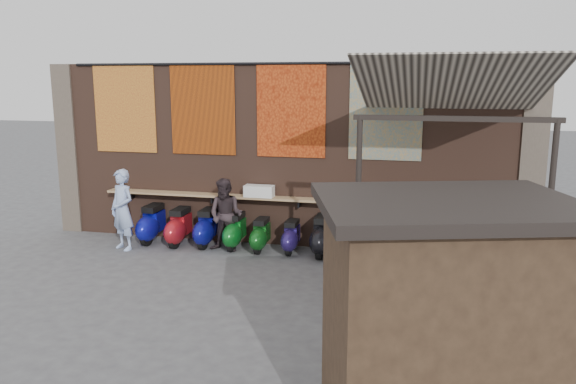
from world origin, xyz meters
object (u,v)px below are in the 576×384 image
(scooter_stool_0, at_px, (152,224))
(scooter_stool_5, at_px, (291,237))
(diner_left, at_px, (123,210))
(shopper_navy, at_px, (474,249))
(scooter_stool_6, at_px, (322,236))
(market_stall, at_px, (442,327))
(scooter_stool_3, at_px, (235,231))
(scooter_stool_4, at_px, (261,235))
(scooter_stool_8, at_px, (382,243))
(shopper_tan, at_px, (420,243))
(scooter_stool_7, at_px, (350,238))
(shopper_grey, at_px, (473,252))
(scooter_stool_2, at_px, (207,228))
(shelf_box, at_px, (259,191))
(scooter_stool_1, at_px, (179,227))
(diner_right, at_px, (226,215))

(scooter_stool_0, height_order, scooter_stool_5, scooter_stool_0)
(diner_left, height_order, shopper_navy, diner_left)
(scooter_stool_6, bearing_deg, market_stall, -68.85)
(scooter_stool_3, relative_size, scooter_stool_4, 1.09)
(scooter_stool_8, relative_size, shopper_tan, 0.44)
(scooter_stool_7, bearing_deg, scooter_stool_0, 179.29)
(scooter_stool_6, height_order, market_stall, market_stall)
(shopper_navy, bearing_deg, market_stall, 61.05)
(shopper_tan, bearing_deg, scooter_stool_3, 121.67)
(scooter_stool_7, relative_size, market_stall, 0.36)
(diner_left, bearing_deg, shopper_tan, 15.68)
(shopper_grey, bearing_deg, scooter_stool_2, -23.80)
(shopper_navy, bearing_deg, scooter_stool_6, -48.27)
(scooter_stool_6, distance_m, scooter_stool_7, 0.60)
(shelf_box, xyz_separation_m, scooter_stool_1, (-1.77, -0.33, -0.84))
(scooter_stool_6, bearing_deg, scooter_stool_5, 175.71)
(shopper_grey, distance_m, shopper_tan, 0.90)
(scooter_stool_1, bearing_deg, diner_left, -151.95)
(scooter_stool_4, bearing_deg, shopper_grey, -23.60)
(diner_right, bearing_deg, scooter_stool_8, 8.10)
(scooter_stool_1, distance_m, scooter_stool_3, 1.30)
(scooter_stool_5, distance_m, scooter_stool_8, 1.94)
(scooter_stool_5, bearing_deg, shopper_tan, -31.09)
(scooter_stool_7, relative_size, scooter_stool_8, 1.14)
(scooter_stool_5, bearing_deg, scooter_stool_8, -1.72)
(shopper_grey, height_order, shopper_tan, shopper_tan)
(shelf_box, relative_size, market_stall, 0.27)
(shelf_box, height_order, scooter_stool_7, shelf_box)
(scooter_stool_1, bearing_deg, shopper_grey, -16.91)
(scooter_stool_2, relative_size, shopper_tan, 0.51)
(scooter_stool_0, height_order, scooter_stool_1, scooter_stool_0)
(shopper_navy, height_order, shopper_grey, shopper_grey)
(scooter_stool_6, bearing_deg, shelf_box, 167.11)
(shopper_tan, bearing_deg, scooter_stool_8, 79.36)
(shelf_box, xyz_separation_m, shopper_navy, (4.36, -1.91, -0.43))
(shelf_box, relative_size, scooter_stool_5, 0.89)
(scooter_stool_5, distance_m, scooter_stool_6, 0.68)
(scooter_stool_0, xyz_separation_m, shopper_navy, (6.83, -1.66, 0.40))
(shelf_box, relative_size, scooter_stool_7, 0.74)
(scooter_stool_6, bearing_deg, scooter_stool_2, 178.33)
(scooter_stool_7, bearing_deg, scooter_stool_6, -178.19)
(scooter_stool_3, relative_size, shopper_grey, 0.49)
(shelf_box, relative_size, shopper_navy, 0.39)
(scooter_stool_4, xyz_separation_m, scooter_stool_7, (1.93, 0.03, 0.06))
(scooter_stool_8, xyz_separation_m, diner_right, (-3.32, -0.16, 0.43))
(shopper_tan, bearing_deg, shopper_grey, -54.26)
(scooter_stool_5, relative_size, market_stall, 0.30)
(scooter_stool_0, distance_m, scooter_stool_1, 0.70)
(scooter_stool_2, height_order, scooter_stool_5, scooter_stool_2)
(scooter_stool_2, bearing_deg, diner_left, -159.61)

